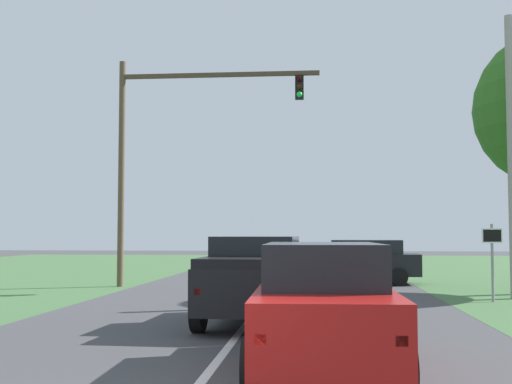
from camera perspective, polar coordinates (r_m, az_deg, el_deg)
The scene contains 7 objects.
ground_plane at distance 16.89m, azimuth -0.25°, elevation -10.45°, with size 120.00×120.00×0.00m, color #424244.
red_suv_near at distance 10.13m, azimuth 5.74°, elevation -9.43°, with size 2.23×4.97×1.88m.
pickup_truck_lead at distance 15.12m, azimuth 0.06°, elevation -7.44°, with size 2.46×4.95×1.96m.
traffic_light at distance 25.94m, azimuth -7.38°, elevation 4.62°, with size 7.75×0.40×8.69m.
keep_moving_sign at distance 21.13m, azimuth 19.48°, elevation -4.82°, with size 0.60×0.09×2.31m.
crossing_suv_far at distance 27.48m, azimuth 9.02°, elevation -5.79°, with size 4.71×2.25×1.76m.
utility_pole_right at distance 22.51m, azimuth 20.97°, elevation 2.93°, with size 0.28×0.28×8.95m, color #9E998E.
Camera 1 is at (1.59, -6.26, 2.04)m, focal length 46.96 mm.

